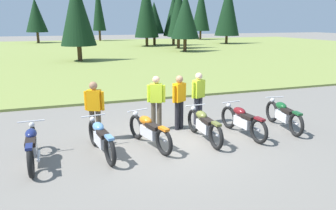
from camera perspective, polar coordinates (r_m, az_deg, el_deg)
name	(u,v)px	position (r m, az deg, el deg)	size (l,w,h in m)	color
ground_plane	(175,142)	(8.84, 1.25, -6.60)	(140.00, 140.00, 0.00)	slate
grass_moorland	(88,52)	(34.77, -14.10, 9.15)	(80.00, 44.00, 0.10)	olive
forest_treeline	(152,10)	(42.86, -2.96, 16.59)	(36.97, 29.55, 9.18)	#47331E
motorcycle_navy	(32,146)	(8.03, -23.24, -6.77)	(0.62, 2.10, 0.88)	black
motorcycle_sky_blue	(101,138)	(8.04, -11.96, -5.83)	(0.67, 2.09, 0.88)	black
motorcycle_orange	(149,131)	(8.40, -3.43, -4.61)	(0.80, 2.05, 0.88)	black
motorcycle_olive	(204,125)	(8.89, 6.45, -3.57)	(0.62, 2.10, 0.88)	black
motorcycle_maroon	(243,121)	(9.45, 13.24, -2.75)	(0.62, 2.10, 0.88)	black
motorcycle_british_green	(283,115)	(10.40, 19.99, -1.66)	(0.62, 2.09, 0.88)	black
rider_near_row_end	(95,108)	(8.86, -13.04, -0.47)	(0.51, 0.34, 1.67)	#4C4233
rider_checking_bike	(156,100)	(9.49, -2.13, 0.92)	(0.52, 0.33, 1.67)	#4C4233
rider_in_hivis_vest	(179,99)	(9.58, 2.03, 1.06)	(0.50, 0.36, 1.67)	black
rider_with_back_turned	(198,95)	(10.14, 5.48, 1.76)	(0.52, 0.33, 1.67)	#2D2D38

